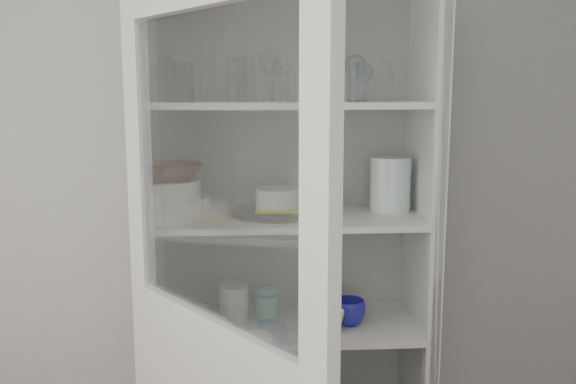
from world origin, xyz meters
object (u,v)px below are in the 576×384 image
(white_ramekin, at_px, (277,197))
(grey_bowl_stack, at_px, (390,184))
(cream_bowl, at_px, (170,190))
(mug_teal, at_px, (316,300))
(plate_stack_back, at_px, (186,203))
(yellow_trivet, at_px, (277,208))
(goblet_2, at_px, (364,80))
(glass_platter, at_px, (277,212))
(goblet_3, at_px, (355,75))
(measuring_cups, at_px, (217,325))
(plate_stack_front, at_px, (170,209))
(terracotta_bowl, at_px, (169,172))
(mug_blue, at_px, (349,312))
(white_canister, at_px, (234,302))
(mug_white, at_px, (332,322))
(pantry_cabinet, at_px, (287,294))
(goblet_1, at_px, (274,78))
(teal_jar, at_px, (268,304))
(goblet_0, at_px, (239,78))

(white_ramekin, distance_m, grey_bowl_stack, 0.42)
(cream_bowl, xyz_separation_m, mug_teal, (0.52, 0.13, -0.45))
(plate_stack_back, bearing_deg, yellow_trivet, -16.87)
(goblet_2, relative_size, glass_platter, 0.46)
(goblet_3, bearing_deg, plate_stack_back, -178.47)
(cream_bowl, xyz_separation_m, measuring_cups, (0.15, -0.02, -0.48))
(plate_stack_front, relative_size, terracotta_bowl, 0.99)
(mug_blue, relative_size, white_canister, 0.91)
(mug_teal, xyz_separation_m, mug_white, (0.03, -0.20, -0.01))
(pantry_cabinet, bearing_deg, goblet_1, 139.16)
(plate_stack_back, bearing_deg, grey_bowl_stack, -5.29)
(goblet_2, relative_size, mug_teal, 1.38)
(mug_white, bearing_deg, goblet_2, 62.48)
(mug_white, bearing_deg, grey_bowl_stack, 39.34)
(mug_blue, xyz_separation_m, measuring_cups, (-0.47, -0.03, -0.03))
(goblet_3, distance_m, teal_jar, 0.91)
(mug_teal, bearing_deg, teal_jar, -147.83)
(goblet_0, bearing_deg, mug_blue, -22.12)
(grey_bowl_stack, bearing_deg, goblet_0, 172.42)
(plate_stack_back, distance_m, yellow_trivet, 0.35)
(goblet_2, height_order, yellow_trivet, goblet_2)
(glass_platter, relative_size, measuring_cups, 3.21)
(goblet_0, xyz_separation_m, mug_white, (0.32, -0.23, -0.84))
(plate_stack_front, xyz_separation_m, yellow_trivet, (0.37, 0.06, -0.01))
(pantry_cabinet, relative_size, goblet_0, 12.85)
(mug_blue, height_order, teal_jar, teal_jar)
(plate_stack_back, relative_size, teal_jar, 1.69)
(white_ramekin, height_order, mug_blue, white_ramekin)
(pantry_cabinet, xyz_separation_m, teal_jar, (-0.07, -0.04, -0.02))
(white_ramekin, bearing_deg, yellow_trivet, 0.00)
(white_ramekin, xyz_separation_m, mug_white, (0.18, -0.13, -0.42))
(yellow_trivet, bearing_deg, plate_stack_back, 163.13)
(yellow_trivet, bearing_deg, goblet_1, 93.91)
(mug_blue, xyz_separation_m, white_canister, (-0.42, 0.08, 0.02))
(terracotta_bowl, distance_m, measuring_cups, 0.57)
(plate_stack_front, height_order, yellow_trivet, plate_stack_front)
(goblet_1, height_order, mug_teal, goblet_1)
(plate_stack_front, bearing_deg, terracotta_bowl, 180.00)
(goblet_3, relative_size, grey_bowl_stack, 0.93)
(mug_blue, height_order, measuring_cups, mug_blue)
(goblet_2, bearing_deg, goblet_1, 178.56)
(yellow_trivet, distance_m, measuring_cups, 0.47)
(goblet_0, distance_m, glass_platter, 0.50)
(goblet_1, distance_m, yellow_trivet, 0.47)
(pantry_cabinet, height_order, goblet_3, pantry_cabinet)
(goblet_0, height_order, white_canister, goblet_0)
(pantry_cabinet, distance_m, glass_platter, 0.34)
(plate_stack_back, bearing_deg, goblet_0, 1.00)
(glass_platter, bearing_deg, goblet_1, 93.91)
(teal_jar, bearing_deg, mug_blue, -14.53)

